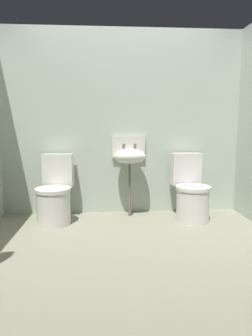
% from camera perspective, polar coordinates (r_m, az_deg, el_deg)
% --- Properties ---
extents(ground_plane, '(3.42, 2.66, 0.08)m').
position_cam_1_polar(ground_plane, '(2.89, 0.39, -15.52)').
color(ground_plane, gray).
extents(wall_back, '(3.42, 0.10, 2.30)m').
position_cam_1_polar(wall_back, '(3.83, -0.92, 8.62)').
color(wall_back, '#B0BEAD').
rests_on(wall_back, ground).
extents(toilet_left, '(0.42, 0.61, 0.78)m').
position_cam_1_polar(toilet_left, '(3.56, -13.48, -5.03)').
color(toilet_left, silver).
rests_on(toilet_left, ground).
extents(toilet_right, '(0.42, 0.61, 0.78)m').
position_cam_1_polar(toilet_right, '(3.65, 12.27, -4.66)').
color(toilet_right, silver).
rests_on(toilet_right, ground).
extents(sink, '(0.42, 0.35, 0.99)m').
position_cam_1_polar(sink, '(3.64, 0.67, 2.39)').
color(sink, '#6D6059').
rests_on(sink, ground).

